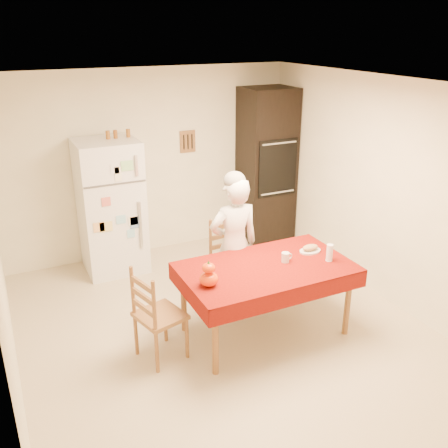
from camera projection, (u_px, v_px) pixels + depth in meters
floor at (221, 328)px, 5.29m from camera, size 4.50×4.50×0.00m
room_shell at (221, 181)px, 4.68m from camera, size 4.02×4.52×2.51m
refrigerator at (111, 207)px, 6.28m from camera, size 0.75×0.74×1.70m
oven_cabinet at (266, 166)px, 7.14m from camera, size 0.70×0.62×2.20m
dining_table at (266, 272)px, 4.96m from camera, size 1.70×1.00×0.76m
chair_far at (229, 256)px, 5.76m from camera, size 0.45×0.43×0.95m
chair_left at (154, 313)px, 4.62m from camera, size 0.50×0.51×0.95m
seated_woman at (234, 245)px, 5.39m from camera, size 0.58×0.40×1.54m
coffee_mug at (285, 257)px, 5.01m from camera, size 0.08×0.08×0.10m
pumpkin_lower at (209, 279)px, 4.55m from camera, size 0.18×0.18×0.13m
pumpkin_upper at (209, 268)px, 4.51m from camera, size 0.12×0.12×0.09m
wine_glass at (330, 253)px, 5.03m from camera, size 0.07×0.07×0.18m
bread_plate at (310, 251)px, 5.25m from camera, size 0.24×0.24×0.02m
bread_loaf at (310, 247)px, 5.24m from camera, size 0.18×0.10×0.06m
spice_jar_left at (108, 135)px, 6.01m from camera, size 0.05×0.05×0.10m
spice_jar_mid at (115, 134)px, 6.05m from camera, size 0.05×0.05×0.10m
spice_jar_right at (128, 133)px, 6.11m from camera, size 0.05×0.05×0.10m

